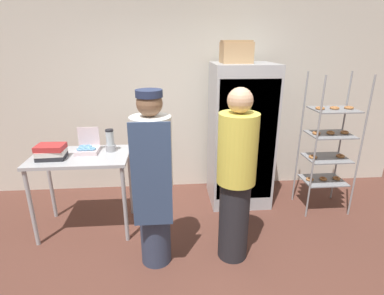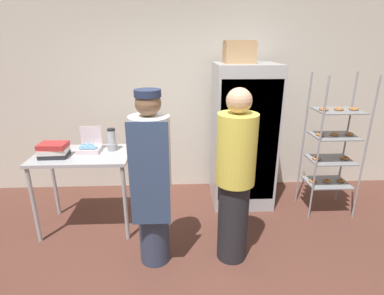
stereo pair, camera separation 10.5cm
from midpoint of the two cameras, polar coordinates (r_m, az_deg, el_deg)
The scene contains 11 objects.
ground_plane at distance 2.97m, azimuth 1.98°, elevation -25.95°, with size 14.00×14.00×0.00m, color brown.
back_wall at distance 4.36m, azimuth -1.23°, elevation 11.23°, with size 6.40×0.12×2.98m, color silver.
refrigerator at distance 4.03m, azimuth 8.45°, elevation 2.22°, with size 0.78×0.74×1.87m.
baking_rack at distance 4.13m, azimuth 23.91°, elevation 0.37°, with size 0.59×0.45×1.78m.
prep_counter at distance 3.59m, azimuth -21.08°, elevation -3.17°, with size 1.06×0.65×0.93m.
donut_box at distance 3.58m, azimuth -20.13°, elevation -0.21°, with size 0.24×0.23×0.27m.
blender_pitcher at distance 3.54m, azimuth -16.14°, elevation 1.10°, with size 0.11×0.11×0.26m.
binder_stack at distance 3.54m, azimuth -26.04°, elevation -0.75°, with size 0.30×0.23×0.16m.
cardboard_storage_box at distance 3.87m, azimuth 7.60°, elevation 17.58°, with size 0.37×0.33×0.27m.
person_baker at distance 2.83m, azimuth -8.51°, elevation -6.13°, with size 0.37×0.39×1.74m.
person_customer at distance 2.89m, azimuth 7.35°, elevation -5.70°, with size 0.37×0.37×1.75m.
Camera 1 is at (-0.32, -2.07, 2.11)m, focal length 28.00 mm.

